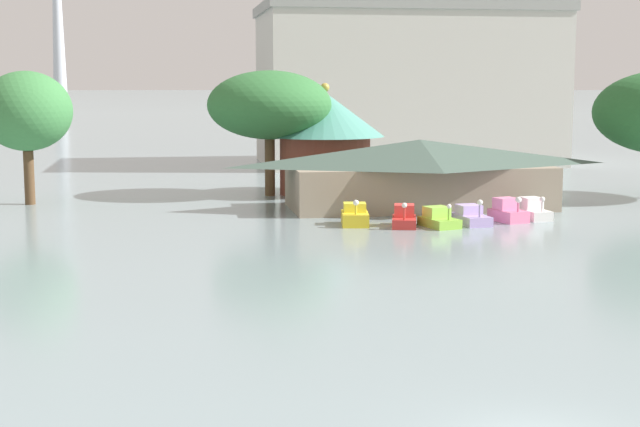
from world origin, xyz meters
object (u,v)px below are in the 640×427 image
Objects in this scene: pedal_boat_pink at (508,212)px; boathouse at (419,172)px; pedal_boat_yellow at (355,216)px; pedal_boat_red at (404,218)px; pedal_boat_lime at (439,219)px; pedal_boat_white at (533,211)px; green_roof_pavilion at (325,136)px; background_building_block at (406,85)px; pedal_boat_lavender at (471,217)px; shoreline_tree_tall_left at (26,112)px; shoreline_tree_mid at (269,105)px.

boathouse is (-3.84, 6.95, 1.91)m from pedal_boat_pink.
pedal_boat_yellow is 0.15× the size of boathouse.
pedal_boat_red is 2.07m from pedal_boat_lime.
boathouse is at bearing -142.81° from pedal_boat_white.
pedal_boat_white is at bearing 101.89° from pedal_boat_yellow.
pedal_boat_lime is at bearing 90.83° from pedal_boat_red.
green_roof_pavilion reaches higher than pedal_boat_red.
pedal_boat_yellow is 0.97× the size of pedal_boat_lime.
boathouse is 0.62× the size of background_building_block.
pedal_boat_yellow is 45.03m from background_building_block.
pedal_boat_red is at bearing -104.61° from background_building_block.
background_building_block reaches higher than green_roof_pavilion.
background_building_block reaches higher than pedal_boat_lavender.
boathouse reaches higher than pedal_boat_yellow.
pedal_boat_lavender is at bearing 92.93° from pedal_boat_lime.
pedal_boat_pink is 43.03m from background_building_block.
shoreline_tree_tall_left is 0.99× the size of shoreline_tree_mid.
green_roof_pavilion reaches higher than pedal_boat_white.
boathouse is at bearing 173.14° from pedal_boat_red.
pedal_boat_red is at bearing -111.38° from boathouse.
boathouse is 13.60m from shoreline_tree_mid.
pedal_boat_yellow is 0.30× the size of shoreline_tree_mid.
pedal_boat_white is at bearing 94.68° from pedal_boat_pink.
pedal_boat_lavender is 8.06m from boathouse.
pedal_boat_pink is at bearing 112.87° from pedal_boat_red.
shoreline_tree_mid reaches higher than boathouse.
shoreline_tree_tall_left reaches higher than pedal_boat_yellow.
pedal_boat_lavender is 44.15m from background_building_block.
pedal_boat_yellow is 9.31m from boathouse.
shoreline_tree_tall_left is at bearing -135.19° from pedal_boat_lime.
pedal_boat_yellow reaches higher than pedal_boat_white.
pedal_boat_white is 0.31× the size of green_roof_pavilion.
shoreline_tree_mid reaches higher than pedal_boat_white.
pedal_boat_red is 1.02× the size of pedal_boat_lime.
pedal_boat_lavender is (7.10, -0.82, -0.08)m from pedal_boat_yellow.
shoreline_tree_tall_left is (-30.73, 13.39, 6.02)m from pedal_boat_pink.
shoreline_tree_tall_left is (-32.70, 12.65, 6.06)m from pedal_boat_white.
background_building_block is (8.12, 35.16, 5.86)m from boathouse.
green_roof_pavilion is 0.96× the size of shoreline_tree_mid.
pedal_boat_pink is 0.09× the size of background_building_block.
background_building_block is (14.07, 42.05, 7.81)m from pedal_boat_yellow.
shoreline_tree_mid is at bearing 7.63° from shoreline_tree_tall_left.
boathouse is 2.01× the size of shoreline_tree_mid.
boathouse is at bearing 157.36° from pedal_boat_lime.
green_roof_pavilion is at bearing -150.84° from pedal_boat_white.
pedal_boat_white is (8.92, 1.76, 0.02)m from pedal_boat_red.
pedal_boat_yellow is 7.15m from pedal_boat_lavender.
background_building_block reaches higher than pedal_boat_lime.
shoreline_tree_tall_left is (-21.86, -2.82, 2.12)m from green_roof_pavilion.
green_roof_pavilion is at bearing 7.36° from shoreline_tree_tall_left.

